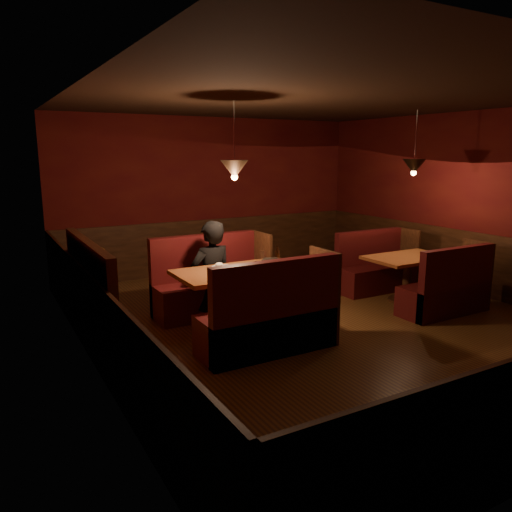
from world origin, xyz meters
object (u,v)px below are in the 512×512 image
main_table (236,284)px  main_bench_near (272,323)px  second_bench_near (448,293)px  main_bench_far (211,288)px  second_table (408,268)px  second_bench_far (374,271)px  diner_b (274,288)px  diner_a (211,258)px

main_table → main_bench_near: size_ratio=0.91×
main_table → second_bench_near: (2.90, -0.88, -0.30)m
main_bench_far → second_bench_near: main_bench_far is taller
second_table → second_bench_far: 0.78m
main_bench_near → second_table: main_bench_near is taller
main_table → second_table: (2.87, -0.13, -0.09)m
main_table → diner_b: size_ratio=1.05×
main_table → diner_a: (-0.09, 0.56, 0.24)m
second_bench_near → diner_a: 3.36m
main_bench_far → second_bench_near: (2.88, -1.72, -0.04)m
diner_b → second_table: bearing=10.3°
main_bench_near → second_bench_near: main_bench_near is taller
second_table → diner_a: diner_a is taller
main_table → main_bench_near: (0.02, -0.84, -0.26)m
second_bench_far → main_table: bearing=-167.9°
second_table → second_bench_near: (0.03, -0.75, -0.21)m
main_bench_far → second_bench_far: 2.89m
diner_a → diner_b: size_ratio=1.21×
main_table → second_bench_far: main_table is taller
main_bench_far → diner_b: size_ratio=1.15×
main_bench_far → main_bench_near: bearing=-90.0°
second_table → diner_b: diner_b is taller
diner_a → second_table: bearing=159.6°
diner_a → diner_b: 1.27m
main_bench_near → diner_a: (-0.11, 1.41, 0.50)m
main_bench_far → diner_b: (0.12, -1.52, 0.36)m
second_bench_near → second_table: bearing=92.2°
second_table → diner_a: bearing=166.8°
second_table → diner_b: bearing=-168.7°
main_bench_near → main_bench_far: bearing=90.0°
second_bench_far → diner_b: (-2.76, -1.30, 0.39)m
main_table → main_bench_near: bearing=-88.9°
second_bench_far → second_table: bearing=-92.2°
main_bench_far → diner_b: bearing=-85.5°
second_table → main_table: bearing=177.4°
second_table → second_bench_near: bearing=-87.8°
second_bench_near → main_bench_near: bearing=179.3°
diner_a → diner_b: bearing=93.2°
main_table → main_bench_near: main_bench_near is taller
main_bench_near → second_table: size_ratio=1.30×
second_bench_far → second_bench_near: (0.00, -1.50, 0.00)m
main_table → diner_b: (0.14, -0.68, 0.10)m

